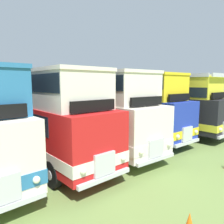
% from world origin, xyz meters
% --- Properties ---
extents(bus_sixth_in_row, '(3.07, 10.70, 4.49)m').
position_xyz_m(bus_sixth_in_row, '(3.25, -0.21, 2.47)').
color(bus_sixth_in_row, red).
rests_on(bus_sixth_in_row, ground).
extents(bus_seventh_in_row, '(2.82, 10.43, 4.49)m').
position_xyz_m(bus_seventh_in_row, '(6.52, -0.23, 2.47)').
color(bus_seventh_in_row, silver).
rests_on(bus_seventh_in_row, ground).
extents(bus_eighth_in_row, '(2.64, 10.08, 4.49)m').
position_xyz_m(bus_eighth_in_row, '(9.77, 0.23, 2.47)').
color(bus_eighth_in_row, '#1E339E').
rests_on(bus_eighth_in_row, ground).
extents(bus_ninth_in_row, '(3.10, 11.56, 4.52)m').
position_xyz_m(bus_ninth_in_row, '(13.02, 0.37, 2.36)').
color(bus_ninth_in_row, black).
rests_on(bus_ninth_in_row, ground).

